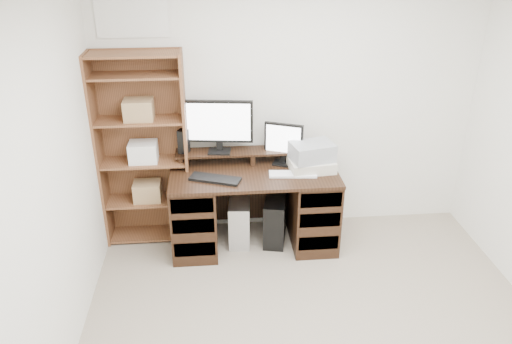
{
  "coord_description": "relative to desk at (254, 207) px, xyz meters",
  "views": [
    {
      "loc": [
        -0.71,
        -2.35,
        2.71
      ],
      "look_at": [
        -0.37,
        1.43,
        0.85
      ],
      "focal_mm": 35.0,
      "sensor_mm": 36.0,
      "label": 1
    }
  ],
  "objects": [
    {
      "name": "room",
      "position": [
        0.36,
        -1.64,
        0.86
      ],
      "size": [
        3.54,
        4.04,
        2.54
      ],
      "color": "gray",
      "rests_on": "ground"
    },
    {
      "name": "desk",
      "position": [
        0.0,
        0.0,
        0.0
      ],
      "size": [
        1.5,
        0.7,
        0.75
      ],
      "color": "black",
      "rests_on": "ground"
    },
    {
      "name": "riser_shelf",
      "position": [
        0.0,
        0.21,
        0.45
      ],
      "size": [
        1.4,
        0.22,
        0.12
      ],
      "color": "black",
      "rests_on": "desk"
    },
    {
      "name": "monitor_wide",
      "position": [
        -0.3,
        0.21,
        0.75
      ],
      "size": [
        0.61,
        0.18,
        0.48
      ],
      "rotation": [
        0.0,
        0.0,
        -0.13
      ],
      "color": "black",
      "rests_on": "riser_shelf"
    },
    {
      "name": "monitor_small",
      "position": [
        0.28,
        0.15,
        0.57
      ],
      "size": [
        0.34,
        0.19,
        0.39
      ],
      "rotation": [
        0.0,
        0.0,
        -0.39
      ],
      "color": "black",
      "rests_on": "desk"
    },
    {
      "name": "speaker",
      "position": [
        -0.62,
        0.21,
        0.59
      ],
      "size": [
        0.11,
        0.11,
        0.22
      ],
      "primitive_type": "cube",
      "rotation": [
        0.0,
        0.0,
        -0.36
      ],
      "color": "black",
      "rests_on": "riser_shelf"
    },
    {
      "name": "keyboard_black",
      "position": [
        -0.35,
        -0.14,
        0.37
      ],
      "size": [
        0.46,
        0.29,
        0.02
      ],
      "primitive_type": "cube",
      "rotation": [
        0.0,
        0.0,
        -0.36
      ],
      "color": "black",
      "rests_on": "desk"
    },
    {
      "name": "keyboard_white",
      "position": [
        0.34,
        -0.1,
        0.37
      ],
      "size": [
        0.43,
        0.16,
        0.02
      ],
      "primitive_type": "cube",
      "rotation": [
        0.0,
        0.0,
        -0.09
      ],
      "color": "white",
      "rests_on": "desk"
    },
    {
      "name": "mouse",
      "position": [
        0.59,
        -0.1,
        0.38
      ],
      "size": [
        0.12,
        0.1,
        0.04
      ],
      "primitive_type": "ellipsoid",
      "rotation": [
        0.0,
        0.0,
        0.38
      ],
      "color": "white",
      "rests_on": "desk"
    },
    {
      "name": "printer",
      "position": [
        0.52,
        -0.0,
        0.41
      ],
      "size": [
        0.42,
        0.33,
        0.1
      ],
      "primitive_type": "cube",
      "rotation": [
        0.0,
        0.0,
        0.09
      ],
      "color": "beige",
      "rests_on": "desk"
    },
    {
      "name": "basket",
      "position": [
        0.52,
        -0.0,
        0.54
      ],
      "size": [
        0.42,
        0.34,
        0.16
      ],
      "primitive_type": "cube",
      "rotation": [
        0.0,
        0.0,
        0.23
      ],
      "color": "#989CA2",
      "rests_on": "printer"
    },
    {
      "name": "tower_silver",
      "position": [
        -0.13,
        0.06,
        -0.17
      ],
      "size": [
        0.23,
        0.45,
        0.43
      ],
      "primitive_type": "cube",
      "rotation": [
        0.0,
        0.0,
        -0.08
      ],
      "color": "silver",
      "rests_on": "ground"
    },
    {
      "name": "tower_black",
      "position": [
        0.21,
        0.04,
        -0.17
      ],
      "size": [
        0.28,
        0.48,
        0.45
      ],
      "rotation": [
        0.0,
        0.0,
        -0.21
      ],
      "color": "black",
      "rests_on": "ground"
    },
    {
      "name": "bookshelf",
      "position": [
        -0.98,
        0.21,
        0.53
      ],
      "size": [
        0.8,
        0.3,
        1.8
      ],
      "color": "brown",
      "rests_on": "ground"
    }
  ]
}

